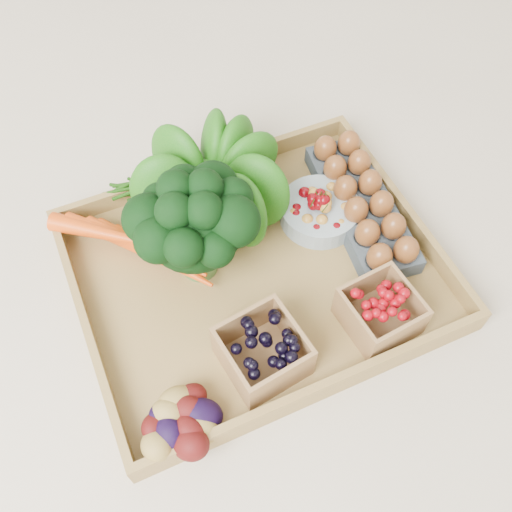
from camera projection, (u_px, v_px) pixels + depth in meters
name	position (u px, v px, depth m)	size (l,w,h in m)	color
ground	(256.00, 276.00, 0.92)	(4.00, 4.00, 0.00)	beige
tray	(256.00, 274.00, 0.91)	(0.55, 0.45, 0.01)	olive
carrots	(139.00, 246.00, 0.90)	(0.21, 0.15, 0.05)	#DF460B
lettuce	(215.00, 177.00, 0.90)	(0.17, 0.17, 0.17)	#0E4F0C
broccoli	(196.00, 242.00, 0.85)	(0.19, 0.19, 0.14)	black
cherry_bowl	(319.00, 212.00, 0.95)	(0.13, 0.13, 0.03)	#8C9EA5
egg_carton	(360.00, 207.00, 0.96)	(0.10, 0.28, 0.03)	#3B444B
potatoes	(179.00, 420.00, 0.74)	(0.12, 0.12, 0.07)	#390909
punnet_blackberry	(263.00, 351.00, 0.79)	(0.11, 0.11, 0.07)	black
punnet_raspberry	(380.00, 311.00, 0.83)	(0.10, 0.10, 0.07)	maroon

